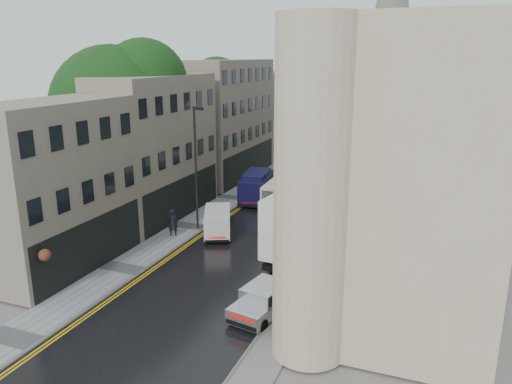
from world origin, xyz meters
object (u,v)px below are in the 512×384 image
Objects in this scene: cream_bus at (270,198)px; pedestrian at (173,222)px; silver_hatchback at (233,307)px; white_van at (205,229)px; lamp_post_far at (277,136)px; tree_near at (116,130)px; navy_van at (241,190)px; white_lorry at (274,229)px; tree_far at (197,120)px; lamp_post_near at (196,170)px.

cream_bus reaches higher than pedestrian.
cream_bus is 16.73m from silver_hatchback.
lamp_post_far is (-1.45, 19.29, 3.58)m from white_van.
tree_near reaches higher than white_van.
white_van is at bearing -109.84° from cream_bus.
white_van is 0.76× the size of navy_van.
white_lorry is at bearing 142.56° from pedestrian.
silver_hatchback is at bearing -92.26° from lamp_post_far.
silver_hatchback is at bearing -59.16° from tree_far.
pedestrian is at bearing -24.91° from tree_near.
silver_hatchback is at bearing -79.03° from cream_bus.
tree_near is 13.31m from cream_bus.
white_lorry is 0.97× the size of lamp_post_near.
navy_van is 0.62× the size of lamp_post_far.
tree_far is 1.43× the size of white_lorry.
navy_van is at bearing 151.56° from cream_bus.
lamp_post_near reaches higher than silver_hatchback.
navy_van is at bearing 129.26° from white_lorry.
white_lorry is 8.62m from pedestrian.
white_lorry reaches higher than cream_bus.
white_lorry is (14.64, -18.00, -3.92)m from tree_far.
silver_hatchback is 0.47× the size of lamp_post_far.
cream_bus is 7.52m from white_van.
white_lorry is at bearing -66.15° from navy_van.
tree_far is at bearing -174.73° from lamp_post_far.
navy_van is 10.99m from lamp_post_far.
tree_near is at bearing -133.07° from lamp_post_far.
tree_near reaches higher than lamp_post_far.
white_lorry reaches higher than silver_hatchback.
silver_hatchback is at bearing -32.99° from lamp_post_near.
white_van is at bearing -102.93° from lamp_post_far.
navy_van is 0.61× the size of lamp_post_near.
lamp_post_far is (1.17, 19.18, 3.44)m from pedestrian.
white_van is (9.25, -3.18, -5.98)m from tree_near.
pedestrian is 4.13m from lamp_post_near.
white_lorry is 1.59× the size of navy_van.
white_lorry is (3.46, -8.99, 0.81)m from cream_bus.
lamp_post_far reaches higher than white_van.
white_lorry is 12.57m from navy_van.
tree_far is 1.15× the size of cream_bus.
tree_far is 8.29m from lamp_post_far.
cream_bus is (11.18, -9.01, -4.73)m from tree_far.
tree_far is 1.41× the size of lamp_post_far.
tree_near is at bearing -163.40° from cream_bus.
white_lorry is 22.39m from lamp_post_far.
lamp_post_near is (-0.66, -6.65, 3.18)m from navy_van.
tree_far is 2.27× the size of navy_van.
cream_bus is 1.98× the size of navy_van.
silver_hatchback is at bearing -76.71° from navy_van.
navy_van is (7.90, -7.42, -4.81)m from tree_far.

